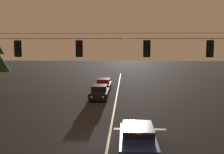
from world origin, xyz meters
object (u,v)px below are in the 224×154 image
Objects in this scene: car_oncoming_trailing at (104,85)px; traffic_light_right_inner at (211,49)px; car_oncoming_lead at (100,92)px; traffic_light_leftmost at (17,49)px; traffic_light_left_inner at (79,49)px; car_waiting_near_lane at (138,139)px; traffic_light_centre at (147,49)px.

traffic_light_right_inner is at bearing -61.83° from car_oncoming_trailing.
traffic_light_right_inner reaches higher than car_oncoming_lead.
traffic_light_leftmost reaches higher than car_oncoming_trailing.
traffic_light_right_inner is at bearing 0.00° from traffic_light_left_inner.
car_oncoming_trailing is at bearing 118.17° from traffic_light_right_inner.
car_oncoming_lead and car_oncoming_trailing have the same top height.
traffic_light_centre is at bearing 80.11° from car_waiting_near_lane.
car_oncoming_lead is (0.41, 9.61, -4.57)m from traffic_light_left_inner.
traffic_light_right_inner is 0.28× the size of car_oncoming_lead.
traffic_light_left_inner and traffic_light_right_inner have the same top height.
car_waiting_near_lane and car_oncoming_lead have the same top height.
traffic_light_leftmost is 4.16m from traffic_light_left_inner.
traffic_light_centre is at bearing 0.00° from traffic_light_leftmost.
car_oncoming_trailing is at bearing 88.66° from traffic_light_left_inner.
car_waiting_near_lane is (3.73, -4.34, -4.57)m from traffic_light_left_inner.
traffic_light_centre is (4.48, 0.00, 0.00)m from traffic_light_left_inner.
traffic_light_leftmost is at bearing 180.00° from traffic_light_right_inner.
traffic_light_centre is 0.28× the size of car_oncoming_trailing.
traffic_light_left_inner is 1.00× the size of traffic_light_centre.
car_oncoming_trailing is (4.51, 15.33, -4.57)m from traffic_light_leftmost.
traffic_light_left_inner is 0.28× the size of car_oncoming_lead.
traffic_light_left_inner reaches higher than car_oncoming_trailing.
traffic_light_centre reaches higher than car_waiting_near_lane.
car_waiting_near_lane is 0.98× the size of car_oncoming_trailing.
traffic_light_right_inner is (12.73, 0.00, 0.00)m from traffic_light_leftmost.
car_oncoming_lead is (-3.32, 13.96, -0.00)m from car_waiting_near_lane.
traffic_light_leftmost is 8.64m from traffic_light_centre.
traffic_light_centre is 16.52m from car_oncoming_trailing.
traffic_light_left_inner is at bearing -91.34° from car_oncoming_trailing.
car_oncoming_lead is 1.00× the size of car_oncoming_trailing.
traffic_light_right_inner is at bearing -49.66° from car_oncoming_lead.
traffic_light_left_inner is 1.00× the size of traffic_light_right_inner.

